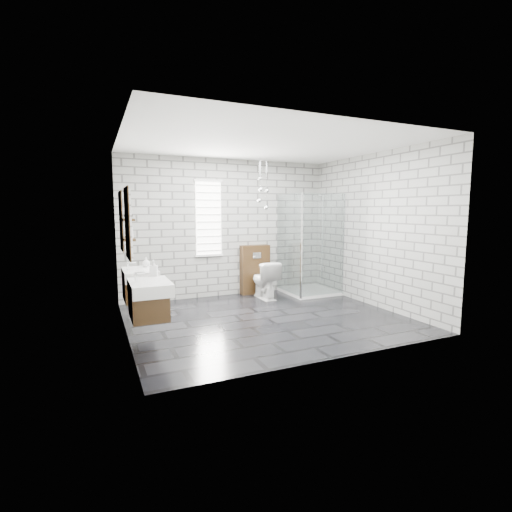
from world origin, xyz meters
TOP-DOWN VIEW (x-y plane):
  - floor at (0.00, 0.00)m, footprint 4.20×3.60m
  - ceiling at (0.00, 0.00)m, footprint 4.20×3.60m
  - wall_back at (0.00, 1.81)m, footprint 4.20×0.02m
  - wall_front at (0.00, -1.81)m, footprint 4.20×0.02m
  - wall_left at (-2.11, 0.00)m, footprint 0.02×3.60m
  - wall_right at (2.11, 0.00)m, footprint 0.02×3.60m
  - vanity_left at (-1.91, -0.63)m, footprint 0.47×0.70m
  - vanity_right at (-1.91, 0.38)m, footprint 0.47×0.70m
  - shelf_lower at (-2.03, -0.05)m, footprint 0.14×0.30m
  - shelf_upper at (-2.03, -0.05)m, footprint 0.14×0.30m
  - window at (-0.40, 1.78)m, footprint 0.56×0.05m
  - cistern_panel at (0.54, 1.70)m, footprint 0.60×0.20m
  - flush_plate at (0.54, 1.60)m, footprint 0.18×0.01m
  - shower_enclosure at (1.50, 1.18)m, footprint 1.00×1.00m
  - pendant_cluster at (0.56, 1.36)m, footprint 0.27×0.23m
  - toilet at (0.54, 1.24)m, footprint 0.41×0.71m
  - soap_bottle_a at (-1.76, -0.27)m, footprint 0.12×0.12m
  - soap_bottle_b at (-1.75, 0.58)m, footprint 0.12×0.12m
  - soap_bottle_c at (-2.02, -0.11)m, footprint 0.10×0.10m
  - vase at (-2.02, -0.01)m, footprint 0.11×0.11m

SIDE VIEW (x-z plane):
  - floor at x=0.00m, z-range -0.02..0.00m
  - toilet at x=0.54m, z-range 0.00..0.73m
  - cistern_panel at x=0.54m, z-range 0.00..1.00m
  - shower_enclosure at x=1.50m, z-range -0.51..1.52m
  - vanity_left at x=-1.91m, z-range -0.03..1.54m
  - vanity_right at x=-1.91m, z-range -0.03..1.54m
  - flush_plate at x=0.54m, z-range 0.74..0.86m
  - soap_bottle_b at x=-1.75m, z-range 0.85..1.00m
  - soap_bottle_a at x=-1.76m, z-range 0.85..1.06m
  - shelf_lower at x=-2.03m, z-range 1.31..1.33m
  - wall_back at x=0.00m, z-range 0.00..2.70m
  - wall_front at x=0.00m, z-range 0.00..2.70m
  - wall_left at x=-2.11m, z-range 0.00..2.70m
  - wall_right at x=2.11m, z-range 0.00..2.70m
  - soap_bottle_c at x=-2.02m, z-range 1.33..1.54m
  - window at x=-0.40m, z-range 0.81..2.29m
  - shelf_upper at x=-2.03m, z-range 1.57..1.59m
  - vase at x=-2.02m, z-range 1.59..1.70m
  - pendant_cluster at x=0.56m, z-range 1.54..2.53m
  - ceiling at x=0.00m, z-range 2.70..2.72m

